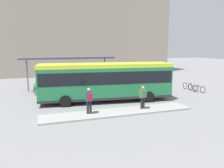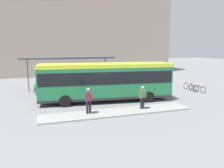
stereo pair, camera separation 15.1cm
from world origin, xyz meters
name	(u,v)px [view 1 (the left image)]	position (x,y,z in m)	size (l,w,h in m)	color
ground_plane	(106,101)	(0.00, 0.00, 0.00)	(120.00, 120.00, 0.00)	gray
curb_island	(118,112)	(-0.19, -3.54, 0.06)	(10.60, 1.80, 0.12)	#9E9E99
city_bus	(106,79)	(0.01, 0.00, 1.86)	(11.06, 3.64, 3.17)	#237A47
pedestrian_waiting	(143,96)	(1.71, -3.49, 1.06)	(0.41, 0.43, 1.64)	#232328
pedestrian_companion	(89,99)	(-2.21, -3.43, 1.11)	(0.43, 0.45, 1.73)	#232328
bicycle_black	(199,89)	(10.02, 0.48, 0.34)	(0.48, 1.54, 0.67)	black
bicycle_orange	(192,87)	(9.77, 1.24, 0.36)	(0.48, 1.66, 0.72)	black
bicycle_white	(188,86)	(9.81, 2.01, 0.34)	(0.48, 1.58, 0.68)	black
station_shelter	(68,58)	(-2.30, 6.28, 3.33)	(9.62, 2.59, 3.48)	#4C515B
potted_planter_near_shelter	(39,88)	(-5.37, 4.37, 0.66)	(0.94, 0.94, 1.30)	slate
station_building	(82,23)	(2.85, 24.48, 8.95)	(27.92, 15.04, 17.90)	gray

